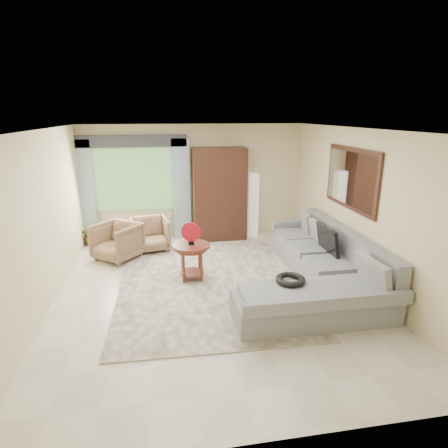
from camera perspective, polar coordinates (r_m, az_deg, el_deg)
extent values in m
plane|color=silver|center=(6.28, -1.73, -10.25)|extent=(6.00, 6.00, 0.00)
cube|color=beige|center=(6.56, -2.33, -8.93)|extent=(3.12, 4.09, 0.02)
cube|color=gray|center=(7.16, 13.80, -5.51)|extent=(0.90, 2.40, 0.40)
cube|color=gray|center=(5.57, 13.61, -12.15)|extent=(2.30, 0.80, 0.40)
cube|color=gray|center=(6.81, 18.09, -2.96)|extent=(0.20, 3.20, 0.50)
cube|color=gray|center=(8.17, 10.45, -0.21)|extent=(0.90, 0.16, 0.22)
cube|color=gray|center=(5.08, 15.84, -11.60)|extent=(2.30, 0.10, 0.18)
cube|color=black|center=(6.74, 15.50, -2.31)|extent=(0.14, 0.74, 0.48)
torus|color=black|center=(5.48, 10.08, -8.36)|extent=(0.43, 0.43, 0.09)
cylinder|color=#441D12|center=(6.49, -5.00, -3.33)|extent=(0.65, 0.65, 0.04)
cylinder|color=#441D12|center=(6.61, -4.93, -6.07)|extent=(0.43, 0.43, 0.59)
cylinder|color=#A5101D|center=(6.41, -5.06, -1.21)|extent=(0.33, 0.12, 0.34)
imported|color=#845D48|center=(7.78, -15.99, -2.56)|extent=(1.12, 1.13, 0.74)
imported|color=olive|center=(8.12, -11.23, -1.55)|extent=(0.88, 0.89, 0.70)
imported|color=#999999|center=(8.81, -19.53, -1.45)|extent=(0.51, 0.46, 0.50)
cube|color=#321A10|center=(8.56, -0.72, 4.56)|extent=(1.20, 0.55, 2.10)
cube|color=silver|center=(8.84, 4.36, 2.91)|extent=(0.24, 0.24, 1.50)
cube|color=#669E59|center=(8.66, -13.59, 6.60)|extent=(1.80, 0.04, 1.40)
cube|color=#9EB7CC|center=(8.75, -20.40, 4.45)|extent=(0.40, 0.08, 2.30)
cube|color=#9EB7CC|center=(8.61, -6.50, 5.21)|extent=(0.40, 0.08, 2.30)
cube|color=#1E232D|center=(8.49, -14.01, 12.17)|extent=(2.40, 0.12, 0.26)
cube|color=black|center=(6.82, 18.85, 6.56)|extent=(0.04, 1.70, 1.05)
cube|color=white|center=(6.80, 18.66, 6.56)|extent=(0.02, 1.54, 0.90)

